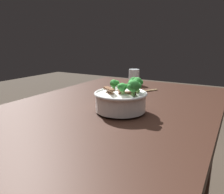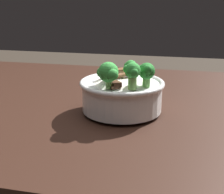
# 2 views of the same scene
# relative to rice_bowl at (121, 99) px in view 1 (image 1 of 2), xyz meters

# --- Properties ---
(dining_table) EXTENTS (1.47, 0.88, 0.78)m
(dining_table) POSITION_rel_rice_bowl_xyz_m (0.01, -0.08, -0.16)
(dining_table) COLOR black
(dining_table) RESTS_ON ground
(rice_bowl) EXTENTS (0.21, 0.21, 0.14)m
(rice_bowl) POSITION_rel_rice_bowl_xyz_m (0.00, 0.00, 0.00)
(rice_bowl) COLOR white
(rice_bowl) RESTS_ON dining_table
(drinking_glass) EXTENTS (0.07, 0.07, 0.10)m
(drinking_glass) POSITION_rel_rice_bowl_xyz_m (-0.56, -0.20, -0.01)
(drinking_glass) COLOR white
(drinking_glass) RESTS_ON dining_table
(chopsticks_pair) EXTENTS (0.19, 0.13, 0.01)m
(chopsticks_pair) POSITION_rel_rice_bowl_xyz_m (-0.38, -0.07, -0.05)
(chopsticks_pair) COLOR tan
(chopsticks_pair) RESTS_ON dining_table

